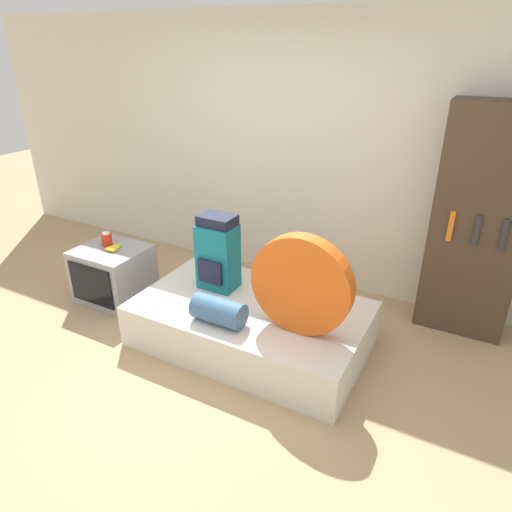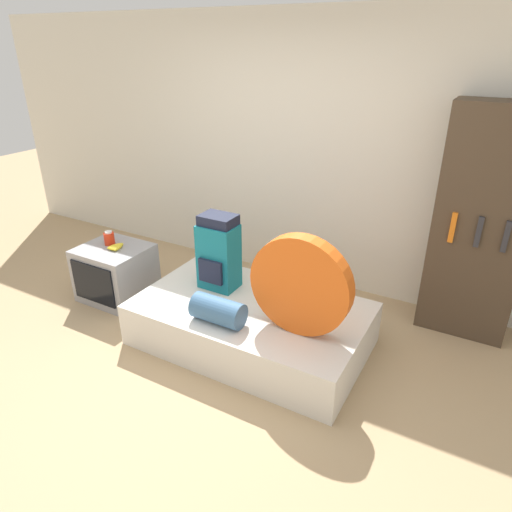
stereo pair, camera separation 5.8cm
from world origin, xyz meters
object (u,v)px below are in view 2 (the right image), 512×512
(canister, at_px, (109,238))
(bookshelf, at_px, (481,226))
(tent_bag, at_px, (301,285))
(television, at_px, (116,273))
(sleeping_roll, at_px, (218,311))
(backpack, at_px, (218,253))

(canister, distance_m, bookshelf, 3.29)
(tent_bag, xyz_separation_m, television, (-2.01, 0.15, -0.48))
(television, relative_size, bookshelf, 0.33)
(television, distance_m, canister, 0.34)
(sleeping_roll, bearing_deg, bookshelf, 42.12)
(bookshelf, bearing_deg, tent_bag, -129.32)
(sleeping_roll, distance_m, television, 1.49)
(backpack, bearing_deg, television, -173.67)
(backpack, height_order, canister, backpack)
(canister, height_order, bookshelf, bookshelf)
(tent_bag, xyz_separation_m, bookshelf, (1.01, 1.24, 0.22))
(tent_bag, relative_size, bookshelf, 0.39)
(canister, bearing_deg, backpack, 3.52)
(backpack, bearing_deg, tent_bag, -17.18)
(bookshelf, bearing_deg, canister, -161.50)
(backpack, xyz_separation_m, sleeping_roll, (0.30, -0.47, -0.22))
(sleeping_roll, height_order, television, sleeping_roll)
(backpack, relative_size, tent_bag, 0.87)
(television, bearing_deg, tent_bag, -4.17)
(tent_bag, distance_m, sleeping_roll, 0.67)
(sleeping_roll, relative_size, bookshelf, 0.21)
(television, bearing_deg, canister, 146.47)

